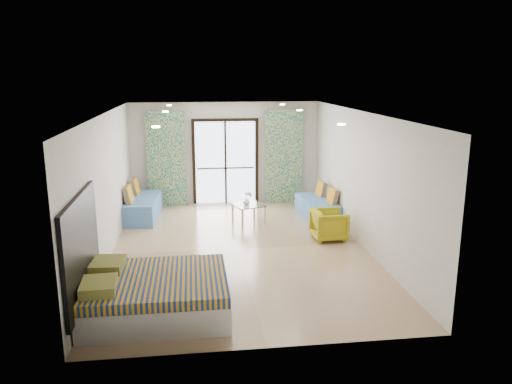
{
  "coord_description": "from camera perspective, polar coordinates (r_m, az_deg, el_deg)",
  "views": [
    {
      "loc": [
        -0.89,
        -9.43,
        3.43
      ],
      "look_at": [
        0.35,
        0.05,
        1.15
      ],
      "focal_mm": 35.0,
      "sensor_mm": 36.0,
      "label": 1
    }
  ],
  "objects": [
    {
      "name": "armchair",
      "position": [
        10.64,
        8.37,
        -3.57
      ],
      "size": [
        0.66,
        0.7,
        0.7
      ],
      "primitive_type": "imported",
      "rotation": [
        0.0,
        0.0,
        1.62
      ],
      "color": "#A69C15",
      "rests_on": "floor"
    },
    {
      "name": "downlight_c",
      "position": [
        10.47,
        -10.33,
        9.04
      ],
      "size": [
        0.12,
        0.12,
        0.02
      ],
      "primitive_type": "cylinder",
      "color": "#FFE0B2",
      "rests_on": "ceiling"
    },
    {
      "name": "wall_right",
      "position": [
        10.24,
        12.08,
        1.39
      ],
      "size": [
        0.01,
        7.5,
        2.7
      ],
      "primitive_type": null,
      "color": "silver",
      "rests_on": "ground"
    },
    {
      "name": "vase",
      "position": [
        11.66,
        -1.11,
        -1.08
      ],
      "size": [
        0.18,
        0.19,
        0.16
      ],
      "primitive_type": "imported",
      "rotation": [
        0.0,
        0.0,
        0.13
      ],
      "color": "white",
      "rests_on": "coffee_table"
    },
    {
      "name": "downlight_b",
      "position": [
        7.81,
        9.73,
        7.63
      ],
      "size": [
        0.12,
        0.12,
        0.02
      ],
      "primitive_type": "cylinder",
      "color": "#FFE0B2",
      "rests_on": "ceiling"
    },
    {
      "name": "wall_left",
      "position": [
        9.79,
        -16.71,
        0.58
      ],
      "size": [
        0.01,
        7.5,
        2.7
      ],
      "primitive_type": null,
      "color": "silver",
      "rests_on": "ground"
    },
    {
      "name": "wall_front",
      "position": [
        6.12,
        1.38,
        -6.48
      ],
      "size": [
        5.0,
        0.01,
        2.7
      ],
      "primitive_type": null,
      "color": "silver",
      "rests_on": "ground"
    },
    {
      "name": "downlight_e",
      "position": [
        12.47,
        -9.9,
        9.73
      ],
      "size": [
        0.12,
        0.12,
        0.02
      ],
      "primitive_type": "cylinder",
      "color": "#FFE0B2",
      "rests_on": "ceiling"
    },
    {
      "name": "floor",
      "position": [
        10.08,
        -1.93,
        -6.49
      ],
      "size": [
        5.0,
        7.5,
        0.01
      ],
      "primitive_type": null,
      "color": "#947758",
      "rests_on": "ground"
    },
    {
      "name": "headboard",
      "position": [
        7.42,
        -19.34,
        -6.1
      ],
      "size": [
        0.06,
        2.1,
        1.5
      ],
      "primitive_type": "cube",
      "color": "black",
      "rests_on": "floor"
    },
    {
      "name": "downlight_d",
      "position": [
        10.71,
        5.01,
        9.3
      ],
      "size": [
        0.12,
        0.12,
        0.02
      ],
      "primitive_type": "cylinder",
      "color": "#FFE0B2",
      "rests_on": "ceiling"
    },
    {
      "name": "downlight_f",
      "position": [
        12.67,
        3.05,
        9.96
      ],
      "size": [
        0.12,
        0.12,
        0.02
      ],
      "primitive_type": "cylinder",
      "color": "#FFE0B2",
      "rests_on": "ceiling"
    },
    {
      "name": "switch_plate",
      "position": [
        8.59,
        -17.75,
        -3.34
      ],
      "size": [
        0.02,
        0.1,
        0.1
      ],
      "primitive_type": "cube",
      "color": "silver",
      "rests_on": "wall_left"
    },
    {
      "name": "bed",
      "position": [
        7.56,
        -11.44,
        -11.39
      ],
      "size": [
        2.05,
        1.67,
        0.71
      ],
      "color": "silver",
      "rests_on": "floor"
    },
    {
      "name": "ceiling",
      "position": [
        9.5,
        -2.06,
        9.0
      ],
      "size": [
        5.0,
        7.5,
        0.01
      ],
      "primitive_type": null,
      "color": "silver",
      "rests_on": "ground"
    },
    {
      "name": "balcony_rail",
      "position": [
        13.43,
        -3.5,
        2.75
      ],
      "size": [
        1.52,
        0.03,
        0.04
      ],
      "primitive_type": "cube",
      "color": "#595451",
      "rests_on": "balcony_door"
    },
    {
      "name": "downlight_a",
      "position": [
        7.49,
        -11.39,
        7.32
      ],
      "size": [
        0.12,
        0.12,
        0.02
      ],
      "primitive_type": "cylinder",
      "color": "#FFE0B2",
      "rests_on": "ceiling"
    },
    {
      "name": "balcony_door",
      "position": [
        13.36,
        -3.51,
        4.04
      ],
      "size": [
        1.76,
        0.08,
        2.28
      ],
      "color": "black",
      "rests_on": "floor"
    },
    {
      "name": "daybed_right",
      "position": [
        12.2,
        7.1,
        -1.79
      ],
      "size": [
        0.79,
        1.7,
        0.81
      ],
      "rotation": [
        0.0,
        0.0,
        0.1
      ],
      "color": "#4977AF",
      "rests_on": "floor"
    },
    {
      "name": "curtain_right",
      "position": [
        13.41,
        3.17,
        4.04
      ],
      "size": [
        1.0,
        0.1,
        2.5
      ],
      "primitive_type": "cube",
      "color": "silver",
      "rests_on": "floor"
    },
    {
      "name": "wall_back",
      "position": [
        13.38,
        -3.53,
        4.45
      ],
      "size": [
        5.0,
        0.01,
        2.7
      ],
      "primitive_type": null,
      "color": "silver",
      "rests_on": "ground"
    },
    {
      "name": "curtain_left",
      "position": [
        13.2,
        -10.21,
        3.7
      ],
      "size": [
        1.0,
        0.1,
        2.5
      ],
      "primitive_type": "cube",
      "color": "silver",
      "rests_on": "floor"
    },
    {
      "name": "daybed_left",
      "position": [
        12.4,
        -12.85,
        -1.65
      ],
      "size": [
        0.83,
        1.86,
        0.89
      ],
      "rotation": [
        0.0,
        0.0,
        -0.07
      ],
      "color": "#4977AF",
      "rests_on": "floor"
    },
    {
      "name": "coffee_table",
      "position": [
        11.71,
        -0.87,
        -1.65
      ],
      "size": [
        0.83,
        0.83,
        0.75
      ],
      "rotation": [
        0.0,
        0.0,
        0.32
      ],
      "color": "silver",
      "rests_on": "floor"
    }
  ]
}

